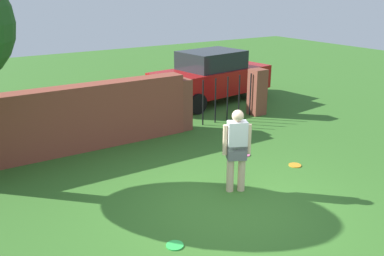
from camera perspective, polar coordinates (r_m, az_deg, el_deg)
The scene contains 8 objects.
ground_plane at distance 7.72m, azimuth 5.27°, elevation -10.75°, with size 40.00×40.00×0.00m, color #336623.
brick_wall at distance 10.35m, azimuth -16.16°, elevation 1.02°, with size 5.98×0.50×1.57m, color brown.
person at distance 8.01m, azimuth 6.01°, elevation -2.56°, with size 0.50×0.35×1.62m.
fence_gate at distance 12.31m, azimuth 3.97°, elevation 4.02°, with size 3.14×0.44×1.40m.
car at distance 14.50m, azimuth 2.59°, elevation 6.91°, with size 4.39×2.34×1.72m.
frisbee_orange at distance 9.69m, azimuth 13.60°, elevation -4.86°, with size 0.27×0.27×0.02m, color orange.
frisbee_pink at distance 10.06m, azimuth 7.01°, elevation -3.57°, with size 0.27×0.27×0.02m, color pink.
frisbee_green at distance 6.73m, azimuth -2.31°, elevation -15.41°, with size 0.27×0.27×0.02m, color green.
Camera 1 is at (-4.22, -5.26, 3.76)m, focal length 39.88 mm.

